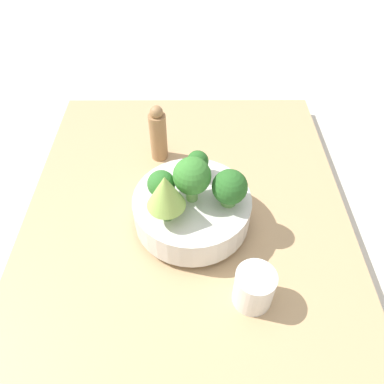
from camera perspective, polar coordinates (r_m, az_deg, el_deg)
The scene contains 10 objects.
ground_plane at distance 0.82m, azimuth -0.81°, elevation -6.74°, with size 6.00×6.00×0.00m, color beige.
table at distance 0.80m, azimuth -0.83°, elevation -5.75°, with size 0.91×0.69×0.05m.
bowl at distance 0.75m, azimuth 0.00°, elevation -2.74°, with size 0.23×0.23×0.08m.
broccoli_floret_front at distance 0.70m, azimuth -4.69°, elevation 1.09°, with size 0.05×0.05×0.07m.
romanesco_piece_near at distance 0.65m, azimuth -4.05°, elevation -0.04°, with size 0.07×0.07×0.11m.
broccoli_floret_center at distance 0.68m, azimuth 0.00°, elevation 2.25°, with size 0.07×0.07×0.10m.
broccoli_floret_left at distance 0.75m, azimuth 0.87°, elevation 4.56°, with size 0.04×0.04×0.06m.
broccoli_floret_back at distance 0.69m, azimuth 5.76°, elevation 0.67°, with size 0.07×0.07×0.08m.
cup at distance 0.67m, azimuth 9.41°, elevation -14.22°, with size 0.07×0.07×0.08m.
pepper_mill at distance 0.89m, azimuth -5.17°, elevation 8.78°, with size 0.04×0.04×0.15m.
Camera 1 is at (0.48, 0.01, 0.67)m, focal length 35.00 mm.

